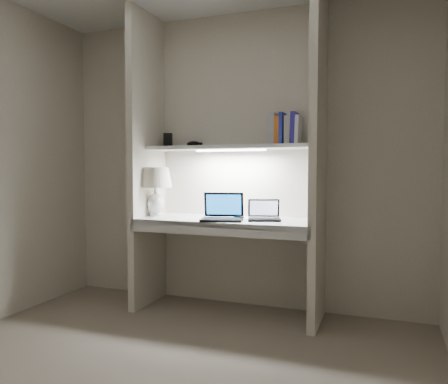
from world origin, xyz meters
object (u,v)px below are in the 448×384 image
at_px(laptop_main, 223,214).
at_px(speaker, 217,207).
at_px(table_lamp, 156,183).
at_px(laptop_netbook, 264,215).
at_px(book_row, 285,130).

bearing_deg(laptop_main, speaker, 106.40).
xyz_separation_m(table_lamp, laptop_netbook, (0.95, 0.04, -0.24)).
relative_size(laptop_netbook, speaker, 1.96).
bearing_deg(table_lamp, speaker, 18.48).
relative_size(laptop_netbook, book_row, 1.19).
xyz_separation_m(table_lamp, laptop_main, (0.64, -0.08, -0.23)).
xyz_separation_m(laptop_main, book_row, (0.44, 0.25, 0.67)).
bearing_deg(speaker, laptop_main, -73.06).
relative_size(speaker, book_row, 0.61).
distance_m(laptop_main, speaker, 0.28).
bearing_deg(book_row, laptop_main, -150.75).
bearing_deg(laptop_main, table_lamp, 159.53).
bearing_deg(laptop_main, book_row, 15.77).
height_order(laptop_netbook, speaker, laptop_netbook).
distance_m(speaker, book_row, 0.86).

